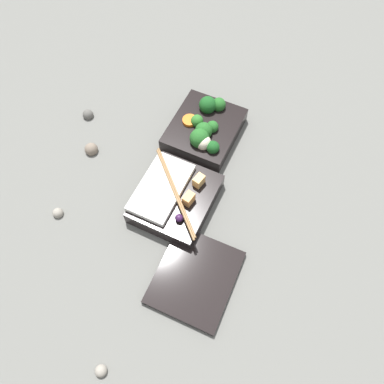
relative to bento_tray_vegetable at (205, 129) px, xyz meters
The scene contains 8 objects.
ground_plane 0.08m from the bento_tray_vegetable, 13.72° to the left, with size 3.00×3.00×0.00m, color slate.
bento_tray_vegetable is the anchor object (origin of this frame).
bento_tray_rice 0.19m from the bento_tray_vegetable, ahead, with size 0.17×0.17×0.06m.
bento_lid 0.34m from the bento_tray_vegetable, 21.44° to the left, with size 0.17×0.15×0.01m, color black.
pebble_0 0.29m from the bento_tray_vegetable, 76.42° to the right, with size 0.03×0.03×0.03m, color #595651.
pebble_1 0.54m from the bento_tray_vegetable, ahead, with size 0.02×0.02×0.02m, color gray.
pebble_2 0.26m from the bento_tray_vegetable, 55.02° to the right, with size 0.03×0.03×0.03m, color #7A6B5B.
pebble_3 0.37m from the bento_tray_vegetable, 31.19° to the right, with size 0.02×0.02×0.02m, color gray.
Camera 1 is at (0.42, 0.19, 0.71)m, focal length 35.00 mm.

